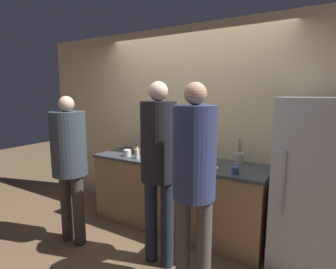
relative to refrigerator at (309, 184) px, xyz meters
The scene contains 13 objects.
ground_plane 1.74m from the refrigerator, 165.37° to the right, with size 14.00×14.00×0.00m, color brown.
wall_back 1.58m from the refrigerator, 166.30° to the left, with size 5.20×0.06×2.60m.
counter 1.52m from the refrigerator, behind, with size 2.24×0.72×0.91m.
refrigerator is the anchor object (origin of this frame).
person_left 2.53m from the refrigerator, 158.87° to the right, with size 0.38×0.38×1.70m.
person_center 1.49m from the refrigerator, 150.27° to the right, with size 0.35×0.35×1.84m.
person_right 1.25m from the refrigerator, 131.07° to the right, with size 0.35×0.35×1.82m.
fruit_bowl 2.06m from the refrigerator, behind, with size 0.30×0.30×0.12m.
utensil_crock 0.77m from the refrigerator, 165.92° to the left, with size 0.10×0.10×0.30m.
bottle_amber 1.35m from the refrigerator, behind, with size 0.06×0.06×0.18m.
bottle_clear 1.95m from the refrigerator, behind, with size 0.06×0.06×0.18m.
cup_blue 0.71m from the refrigerator, 162.17° to the right, with size 0.07×0.07×0.08m.
cup_white 2.13m from the refrigerator, behind, with size 0.10×0.10×0.09m.
Camera 1 is at (1.53, -2.43, 1.73)m, focal length 28.00 mm.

